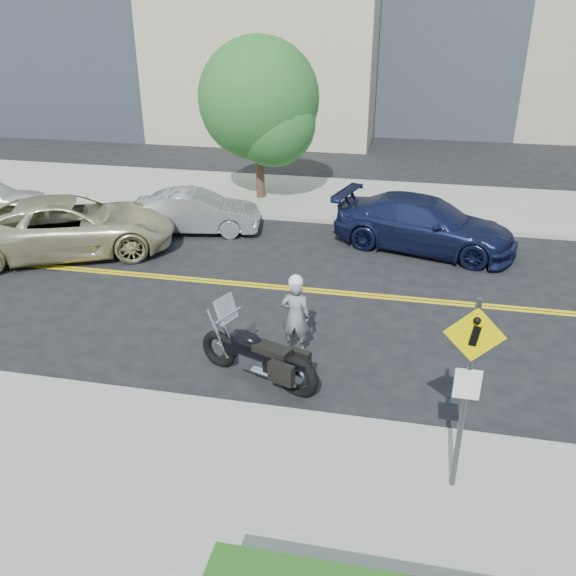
{
  "coord_description": "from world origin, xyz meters",
  "views": [
    {
      "loc": [
        3.27,
        -13.41,
        6.5
      ],
      "look_at": [
        0.96,
        -2.46,
        1.2
      ],
      "focal_mm": 38.0,
      "sensor_mm": 36.0,
      "label": 1
    }
  ],
  "objects_px": {
    "pedestrian_sign": "(468,380)",
    "suv": "(70,226)",
    "parked_car_silver": "(196,212)",
    "motorcyclist": "(296,314)",
    "motorcycle": "(258,344)",
    "parked_car_blue": "(424,224)"
  },
  "relations": [
    {
      "from": "parked_car_silver",
      "to": "parked_car_blue",
      "type": "height_order",
      "value": "parked_car_blue"
    },
    {
      "from": "pedestrian_sign",
      "to": "parked_car_blue",
      "type": "bearing_deg",
      "value": 93.07
    },
    {
      "from": "suv",
      "to": "motorcyclist",
      "type": "bearing_deg",
      "value": -143.67
    },
    {
      "from": "motorcycle",
      "to": "suv",
      "type": "bearing_deg",
      "value": 163.57
    },
    {
      "from": "motorcycle",
      "to": "pedestrian_sign",
      "type": "bearing_deg",
      "value": -12.43
    },
    {
      "from": "motorcyclist",
      "to": "suv",
      "type": "relative_size",
      "value": 0.3
    },
    {
      "from": "motorcyclist",
      "to": "parked_car_blue",
      "type": "distance_m",
      "value": 6.78
    },
    {
      "from": "parked_car_blue",
      "to": "suv",
      "type": "bearing_deg",
      "value": 118.64
    },
    {
      "from": "suv",
      "to": "parked_car_silver",
      "type": "height_order",
      "value": "suv"
    },
    {
      "from": "motorcyclist",
      "to": "motorcycle",
      "type": "distance_m",
      "value": 1.23
    },
    {
      "from": "motorcyclist",
      "to": "suv",
      "type": "xyz_separation_m",
      "value": [
        -7.2,
        3.98,
        -0.06
      ]
    },
    {
      "from": "motorcycle",
      "to": "parked_car_silver",
      "type": "bearing_deg",
      "value": 138.33
    },
    {
      "from": "parked_car_silver",
      "to": "pedestrian_sign",
      "type": "bearing_deg",
      "value": -152.82
    },
    {
      "from": "pedestrian_sign",
      "to": "motorcyclist",
      "type": "height_order",
      "value": "pedestrian_sign"
    },
    {
      "from": "parked_car_blue",
      "to": "parked_car_silver",
      "type": "bearing_deg",
      "value": 104.87
    },
    {
      "from": "pedestrian_sign",
      "to": "suv",
      "type": "xyz_separation_m",
      "value": [
        -10.2,
        7.39,
        -1.17
      ]
    },
    {
      "from": "pedestrian_sign",
      "to": "motorcyclist",
      "type": "distance_m",
      "value": 4.68
    },
    {
      "from": "motorcycle",
      "to": "parked_car_blue",
      "type": "relative_size",
      "value": 0.49
    },
    {
      "from": "suv",
      "to": "pedestrian_sign",
      "type": "bearing_deg",
      "value": -150.7
    },
    {
      "from": "pedestrian_sign",
      "to": "motorcyclist",
      "type": "relative_size",
      "value": 1.76
    },
    {
      "from": "pedestrian_sign",
      "to": "suv",
      "type": "height_order",
      "value": "pedestrian_sign"
    },
    {
      "from": "parked_car_blue",
      "to": "motorcycle",
      "type": "bearing_deg",
      "value": 173.35
    }
  ]
}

